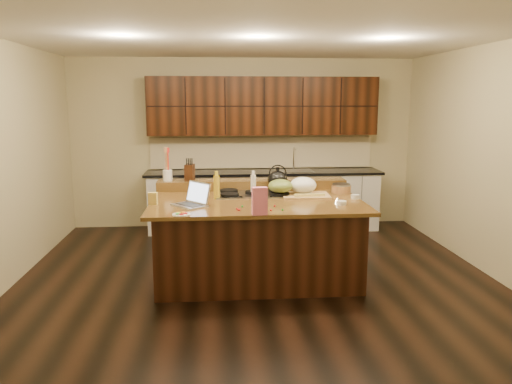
{
  "coord_description": "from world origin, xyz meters",
  "views": [
    {
      "loc": [
        -0.47,
        -5.59,
        2.05
      ],
      "look_at": [
        0.0,
        0.05,
        1.0
      ],
      "focal_mm": 35.0,
      "sensor_mm": 36.0,
      "label": 1
    }
  ],
  "objects": [
    {
      "name": "cooktop",
      "position": [
        0.0,
        0.3,
        0.94
      ],
      "size": [
        0.92,
        0.52,
        0.05
      ],
      "color": "gray",
      "rests_on": "island"
    },
    {
      "name": "ramekin_b",
      "position": [
        1.15,
        -0.03,
        0.94
      ],
      "size": [
        0.13,
        0.13,
        0.04
      ],
      "primitive_type": "cylinder",
      "rotation": [
        0.0,
        0.0,
        -0.32
      ],
      "color": "white",
      "rests_on": "island"
    },
    {
      "name": "kitchen_timer",
      "position": [
        0.88,
        -0.28,
        0.96
      ],
      "size": [
        0.09,
        0.09,
        0.07
      ],
      "primitive_type": "cone",
      "rotation": [
        0.0,
        0.0,
        -0.18
      ],
      "color": "silver",
      "rests_on": "island"
    },
    {
      "name": "oil_bottle",
      "position": [
        -0.45,
        0.1,
        1.06
      ],
      "size": [
        0.09,
        0.09,
        0.27
      ],
      "primitive_type": "cylinder",
      "rotation": [
        0.0,
        0.0,
        0.37
      ],
      "color": "gold",
      "rests_on": "island"
    },
    {
      "name": "utensil_crock",
      "position": [
        -1.07,
        0.7,
        1.11
      ],
      "size": [
        0.15,
        0.15,
        0.14
      ],
      "primitive_type": "cylinder",
      "rotation": [
        0.0,
        0.0,
        -0.3
      ],
      "color": "white",
      "rests_on": "back_ledge"
    },
    {
      "name": "island",
      "position": [
        0.0,
        0.0,
        0.46
      ],
      "size": [
        2.4,
        1.6,
        0.92
      ],
      "color": "black",
      "rests_on": "ground"
    },
    {
      "name": "gumdrop_5",
      "position": [
        0.03,
        -0.61,
        0.93
      ],
      "size": [
        0.02,
        0.02,
        0.02
      ],
      "primitive_type": "ellipsoid",
      "color": "#198C26",
      "rests_on": "island"
    },
    {
      "name": "gumdrop_7",
      "position": [
        -0.18,
        -0.39,
        0.93
      ],
      "size": [
        0.02,
        0.02,
        0.02
      ],
      "primitive_type": "ellipsoid",
      "color": "#198C26",
      "rests_on": "island"
    },
    {
      "name": "gumdrop_0",
      "position": [
        -0.23,
        -0.56,
        0.93
      ],
      "size": [
        0.02,
        0.02,
        0.02
      ],
      "primitive_type": "ellipsoid",
      "color": "red",
      "rests_on": "island"
    },
    {
      "name": "pink_bag",
      "position": [
        -0.03,
        -0.76,
        1.06
      ],
      "size": [
        0.16,
        0.09,
        0.28
      ],
      "primitive_type": "cube",
      "rotation": [
        0.0,
        0.0,
        0.1
      ],
      "color": "pink",
      "rests_on": "island"
    },
    {
      "name": "knife_block",
      "position": [
        -0.79,
        0.7,
        1.14
      ],
      "size": [
        0.13,
        0.18,
        0.21
      ],
      "primitive_type": "cube",
      "rotation": [
        0.0,
        0.0,
        -0.15
      ],
      "color": "black",
      "rests_on": "back_ledge"
    },
    {
      "name": "green_bowl",
      "position": [
        0.3,
        0.17,
        1.05
      ],
      "size": [
        0.39,
        0.39,
        0.16
      ],
      "primitive_type": "ellipsoid",
      "rotation": [
        0.0,
        0.0,
        0.42
      ],
      "color": "olive",
      "rests_on": "cooktop"
    },
    {
      "name": "gumdrop_1",
      "position": [
        0.05,
        -0.59,
        0.93
      ],
      "size": [
        0.02,
        0.02,
        0.02
      ],
      "primitive_type": "ellipsoid",
      "color": "#198C26",
      "rests_on": "island"
    },
    {
      "name": "gumdrop_2",
      "position": [
        0.1,
        -0.6,
        0.93
      ],
      "size": [
        0.02,
        0.02,
        0.02
      ],
      "primitive_type": "ellipsoid",
      "color": "red",
      "rests_on": "island"
    },
    {
      "name": "back_counter",
      "position": [
        0.3,
        2.23,
        0.98
      ],
      "size": [
        3.7,
        0.66,
        2.4
      ],
      "color": "silver",
      "rests_on": "ground"
    },
    {
      "name": "back_ledge",
      "position": [
        0.0,
        0.7,
        0.98
      ],
      "size": [
        2.4,
        0.3,
        0.12
      ],
      "primitive_type": "cube",
      "color": "black",
      "rests_on": "island"
    },
    {
      "name": "strainer_bowl",
      "position": [
        1.08,
        0.35,
        0.97
      ],
      "size": [
        0.3,
        0.3,
        0.09
      ],
      "primitive_type": "cylinder",
      "rotation": [
        0.0,
        0.0,
        0.33
      ],
      "color": "#996B3F",
      "rests_on": "island"
    },
    {
      "name": "room",
      "position": [
        0.0,
        0.0,
        1.35
      ],
      "size": [
        5.52,
        5.02,
        2.72
      ],
      "color": "black",
      "rests_on": "ground"
    },
    {
      "name": "gumdrop_6",
      "position": [
        0.16,
        -0.4,
        0.93
      ],
      "size": [
        0.02,
        0.02,
        0.02
      ],
      "primitive_type": "ellipsoid",
      "color": "red",
      "rests_on": "island"
    },
    {
      "name": "package_box",
      "position": [
        -1.15,
        -0.17,
        0.99
      ],
      "size": [
        0.1,
        0.08,
        0.13
      ],
      "primitive_type": "cube",
      "rotation": [
        0.0,
        0.0,
        -0.14
      ],
      "color": "gold",
      "rests_on": "island"
    },
    {
      "name": "candy_plate",
      "position": [
        -0.81,
        -0.71,
        0.93
      ],
      "size": [
        0.24,
        0.24,
        0.01
      ],
      "primitive_type": "cylinder",
      "rotation": [
        0.0,
        0.0,
        0.43
      ],
      "color": "white",
      "rests_on": "island"
    },
    {
      "name": "ramekin_c",
      "position": [
        0.63,
        0.2,
        0.94
      ],
      "size": [
        0.11,
        0.11,
        0.04
      ],
      "primitive_type": "cylinder",
      "rotation": [
        0.0,
        0.0,
        0.08
      ],
      "color": "white",
      "rests_on": "island"
    },
    {
      "name": "kettle",
      "position": [
        0.3,
        0.43,
        1.08
      ],
      "size": [
        0.25,
        0.25,
        0.22
      ],
      "primitive_type": "ellipsoid",
      "rotation": [
        0.0,
        0.0,
        -0.02
      ],
      "color": "black",
      "rests_on": "cooktop"
    },
    {
      "name": "vinegar_bottle",
      "position": [
        -0.02,
        0.25,
        1.04
      ],
      "size": [
        0.07,
        0.07,
        0.25
      ],
      "primitive_type": "cylinder",
      "rotation": [
        0.0,
        0.0,
        0.17
      ],
      "color": "silver",
      "rests_on": "island"
    },
    {
      "name": "gumdrop_4",
      "position": [
        -0.25,
        -0.51,
        0.93
      ],
      "size": [
        0.02,
        0.02,
        0.02
      ],
      "primitive_type": "ellipsoid",
      "color": "red",
      "rests_on": "island"
    },
    {
      "name": "ramekin_a",
      "position": [
        0.9,
        -0.36,
        0.94
      ],
      "size": [
        0.12,
        0.12,
        0.04
      ],
      "primitive_type": "cylinder",
      "rotation": [
        0.0,
        0.0,
        -0.22
      ],
      "color": "white",
      "rests_on": "island"
    },
    {
      "name": "wooden_tray",
      "position": [
        0.59,
        0.2,
        1.02
      ],
      "size": [
        0.57,
        0.45,
        0.22
      ],
      "rotation": [
        0.0,
        0.0,
        -0.06
      ],
      "color": "tan",
      "rests_on": "island"
    },
    {
      "name": "gumdrop_3",
      "position": [
        0.22,
        -0.6,
        0.93
      ],
      "size": [
        0.02,
        0.02,
        0.02
      ],
      "primitive_type": "ellipsoid",
      "color": "#198C26",
      "rests_on": "island"
    },
    {
      "name": "gumdrop_8",
      "position": [
        -0.22,
        -0.56,
        0.93
      ],
      "size": [
        0.02,
        0.02,
        0.02
      ],
      "primitive_type": "ellipsoid",
      "color": "red",
      "rests_on": "island"
    },
    {
      "name": "laptop",
      "position": [
        -0.71,
        -0.26,
        0.99
      ],
      "size": [
        0.45,
        0.46,
        0.25
      ],
      "rotation": [
        0.0,
        0.0,
        -0.87
      ],
      "color": "#B7B7BC",
      "rests_on": "island"
    }
  ]
}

